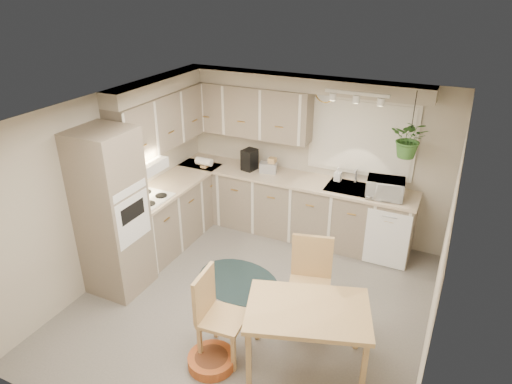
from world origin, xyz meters
TOP-DOWN VIEW (x-y plane):
  - floor at (0.00, 0.00)m, footprint 4.20×4.20m
  - ceiling at (0.00, 0.00)m, footprint 4.20×4.20m
  - wall_back at (0.00, 2.10)m, footprint 4.00×0.04m
  - wall_front at (0.00, -2.10)m, footprint 4.00×0.04m
  - wall_left at (-2.00, 0.00)m, footprint 0.04×4.20m
  - wall_right at (2.00, 0.00)m, footprint 0.04×4.20m
  - base_cab_left at (-1.70, 0.88)m, footprint 0.60×1.85m
  - base_cab_back at (-0.20, 1.80)m, footprint 3.60×0.60m
  - counter_left at (-1.69, 0.88)m, footprint 0.64×1.89m
  - counter_back at (-0.20, 1.79)m, footprint 3.64×0.64m
  - oven_stack at (-1.68, -0.38)m, footprint 0.65×0.65m
  - wall_oven_face at (-1.35, -0.38)m, footprint 0.02×0.56m
  - upper_cab_left at (-1.82, 1.00)m, footprint 0.35×2.00m
  - upper_cab_back at (-1.00, 1.93)m, footprint 2.00×0.35m
  - soffit_left at (-1.85, 1.00)m, footprint 0.30×2.00m
  - soffit_back at (-0.20, 1.95)m, footprint 3.60×0.30m
  - cooktop at (-1.68, 0.30)m, footprint 0.52×0.58m
  - range_hood at (-1.70, 0.30)m, footprint 0.40×0.60m
  - window_blinds at (0.70, 2.07)m, footprint 1.40×0.02m
  - window_frame at (0.70, 2.08)m, footprint 1.50×0.02m
  - sink at (0.70, 1.80)m, footprint 0.70×0.48m
  - dishwasher_front at (1.30, 1.49)m, footprint 0.58×0.02m
  - track_light_bar at (0.70, 1.55)m, footprint 0.80×0.04m
  - wall_clock at (0.15, 2.07)m, footprint 0.30×0.03m
  - dining_table at (0.93, -0.66)m, footprint 1.37×1.12m
  - chair_left at (0.09, -0.84)m, footprint 0.49×0.49m
  - chair_back at (0.73, -0.03)m, footprint 0.59×0.59m
  - braided_rug at (-0.35, 0.33)m, footprint 1.39×1.19m
  - pet_bed at (0.05, -1.05)m, footprint 0.63×0.63m
  - microwave at (1.16, 1.70)m, footprint 0.52×0.33m
  - soap_bottle at (0.45, 1.95)m, footprint 0.11×0.22m
  - hanging_plant at (1.38, 1.70)m, footprint 0.47×0.52m
  - coffee_maker at (-0.89, 1.80)m, footprint 0.22×0.25m
  - toaster at (-0.59, 1.82)m, footprint 0.28×0.20m
  - knife_block at (-0.54, 1.85)m, footprint 0.11×0.11m

SIDE VIEW (x-z plane):
  - floor at x=0.00m, z-range 0.00..0.00m
  - braided_rug at x=-0.35m, z-range 0.00..0.01m
  - pet_bed at x=0.05m, z-range 0.00..0.11m
  - dining_table at x=0.93m, z-range 0.00..0.75m
  - dishwasher_front at x=1.30m, z-range 0.01..0.84m
  - base_cab_left at x=-1.70m, z-range 0.00..0.90m
  - base_cab_back at x=-0.20m, z-range 0.00..0.90m
  - chair_left at x=0.09m, z-range 0.00..0.98m
  - chair_back at x=0.73m, z-range 0.00..1.04m
  - sink at x=0.70m, z-range 0.85..0.95m
  - counter_left at x=-1.69m, z-range 0.90..0.94m
  - counter_back at x=-0.20m, z-range 0.90..0.94m
  - cooktop at x=-1.68m, z-range 0.93..0.95m
  - soap_bottle at x=0.45m, z-range 0.94..1.04m
  - toaster at x=-0.59m, z-range 0.94..1.09m
  - oven_stack at x=-1.68m, z-range 0.00..2.10m
  - wall_oven_face at x=-1.35m, z-range 0.76..1.34m
  - knife_block at x=-0.54m, z-range 0.94..1.17m
  - coffee_maker at x=-0.89m, z-range 0.94..1.26m
  - microwave at x=1.16m, z-range 0.94..1.27m
  - wall_back at x=0.00m, z-range 0.00..2.40m
  - wall_front at x=0.00m, z-range 0.00..2.40m
  - wall_left at x=-2.00m, z-range 0.00..2.40m
  - wall_right at x=2.00m, z-range 0.00..2.40m
  - range_hood at x=-1.70m, z-range 1.33..1.47m
  - window_blinds at x=0.70m, z-range 1.10..2.10m
  - window_frame at x=0.70m, z-range 1.05..2.15m
  - hanging_plant at x=1.38m, z-range 1.55..1.94m
  - upper_cab_left at x=-1.82m, z-range 1.45..2.20m
  - upper_cab_back at x=-1.00m, z-range 1.45..2.20m
  - wall_clock at x=0.15m, z-range 2.03..2.33m
  - soffit_left at x=-1.85m, z-range 2.20..2.40m
  - soffit_back at x=-0.20m, z-range 2.20..2.40m
  - track_light_bar at x=0.70m, z-range 2.31..2.35m
  - ceiling at x=0.00m, z-range 2.40..2.40m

